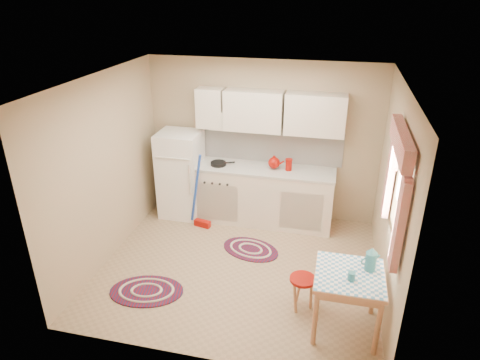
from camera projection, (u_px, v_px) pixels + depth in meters
name	position (u px, v px, depth m)	size (l,w,h in m)	color
room_shell	(255.00, 151.00, 5.29)	(3.64, 3.60, 2.52)	tan
fridge	(181.00, 174.00, 6.85)	(0.65, 0.60, 1.40)	white
broom	(201.00, 192.00, 6.49)	(0.28, 0.12, 1.20)	blue
base_cabinets	(260.00, 196.00, 6.74)	(2.25, 0.60, 0.88)	silver
countertop	(261.00, 169.00, 6.55)	(2.27, 0.62, 0.04)	#B9B7AF
frying_pan	(218.00, 164.00, 6.62)	(0.24, 0.24, 0.05)	black
red_kettle	(274.00, 163.00, 6.46)	(0.20, 0.18, 0.20)	#970D05
red_canister	(289.00, 165.00, 6.42)	(0.10, 0.10, 0.16)	#970D05
table	(346.00, 302.00, 4.60)	(0.72, 0.72, 0.72)	tan
stool	(302.00, 293.00, 4.97)	(0.30, 0.30, 0.42)	#970D05
coffee_pot	(371.00, 259.00, 4.46)	(0.14, 0.12, 0.29)	teal
mug	(351.00, 276.00, 4.34)	(0.08, 0.08, 0.10)	teal
rug_center	(251.00, 249.00, 6.14)	(0.84, 0.56, 0.02)	maroon
rug_left	(147.00, 291.00, 5.30)	(0.92, 0.61, 0.02)	maroon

